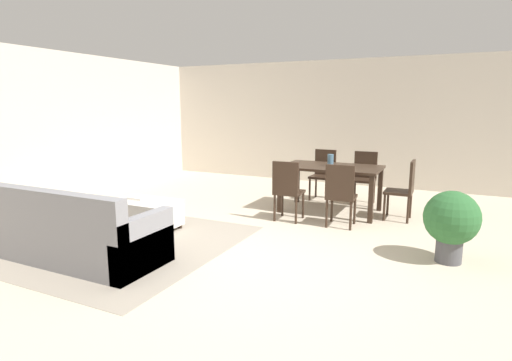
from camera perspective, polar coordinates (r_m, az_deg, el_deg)
ground_plane at (r=4.85m, az=-1.59°, el=-10.52°), size 10.80×10.80×0.00m
wall_back at (r=9.27m, az=12.85°, el=7.81°), size 9.00×0.12×2.70m
wall_left at (r=8.00m, az=-29.94°, el=6.31°), size 0.12×11.00×2.70m
area_rug at (r=5.67m, az=-19.28°, el=-7.95°), size 3.00×2.80×0.01m
couch at (r=5.19m, az=-24.76°, el=-6.68°), size 2.29×0.85×0.86m
ottoman_table at (r=6.00m, az=-15.19°, el=-4.35°), size 0.94×0.60×0.42m
dining_table at (r=6.79m, az=10.37°, el=1.22°), size 1.57×0.93×0.76m
dining_chair_near_left at (r=6.16m, az=4.38°, el=-0.97°), size 0.41×0.41×0.92m
dining_chair_near_right at (r=5.94m, az=11.66°, el=-1.57°), size 0.42×0.42×0.92m
dining_chair_far_left at (r=7.72m, az=9.36°, el=1.24°), size 0.41×0.41×0.92m
dining_chair_far_right at (r=7.54m, az=14.80°, el=0.82°), size 0.41×0.41×0.92m
dining_chair_head_east at (r=6.59m, az=19.94°, el=-0.82°), size 0.40×0.40×0.92m
vase_centerpiece at (r=6.72m, az=10.30°, el=2.78°), size 0.10×0.10×0.20m
book_on_ottoman at (r=6.05m, az=-15.98°, el=-2.35°), size 0.27×0.22×0.03m
potted_plant at (r=5.03m, az=25.50°, el=-5.05°), size 0.60×0.60×0.81m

